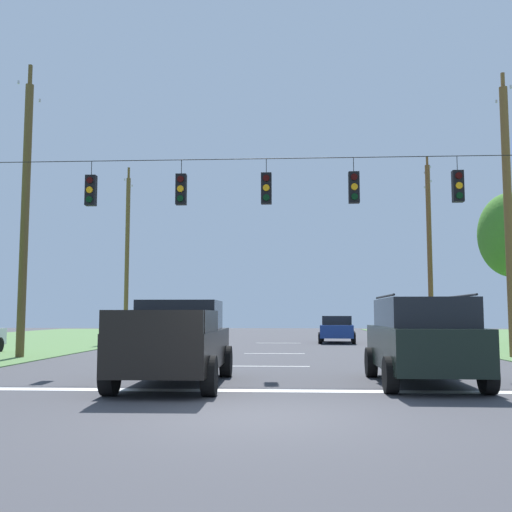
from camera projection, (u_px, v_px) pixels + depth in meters
The scene contains 14 objects.
ground_plane at pixel (251, 416), 9.59m from camera, with size 120.00×120.00×0.00m, color #3D3D42.
stop_bar_stripe at pixel (261, 391), 12.71m from camera, with size 15.50×0.45×0.01m, color white.
lane_dash_0 at pixel (270, 366), 18.67m from camera, with size 0.15×2.50×0.01m, color white.
lane_dash_1 at pixel (274, 353), 24.72m from camera, with size 0.15×2.50×0.01m, color white.
lane_dash_2 at pixel (278, 343), 33.66m from camera, with size 0.15×2.50×0.01m, color white.
overhead_signal_span at pixel (262, 236), 18.09m from camera, with size 18.11×0.31×7.02m.
pickup_truck at pixel (176, 342), 13.90m from camera, with size 2.34×5.43×1.95m.
suv_black at pixel (422, 338), 13.85m from camera, with size 2.26×4.83×2.05m.
distant_car_oncoming at pixel (337, 329), 34.11m from camera, with size 2.32×4.44×1.52m.
utility_pole_mid_right at pixel (508, 216), 22.82m from camera, with size 0.31×1.65×10.99m.
utility_pole_far_right at pixel (430, 247), 36.21m from camera, with size 0.30×1.84×11.25m.
utility_pole_mid_left at pixel (25, 214), 22.79m from camera, with size 0.31×2.00×11.30m.
utility_pole_far_left at pixel (127, 255), 36.93m from camera, with size 0.26×1.81×10.75m.
tree_roadside_right at pixel (511, 235), 33.74m from camera, with size 3.59×3.59×8.47m.
Camera 1 is at (0.61, -9.77, 1.62)m, focal length 42.09 mm.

